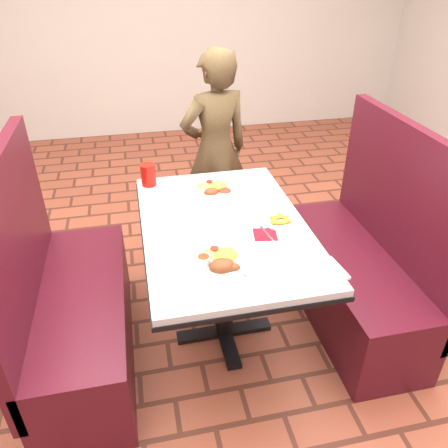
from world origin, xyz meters
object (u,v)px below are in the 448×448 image
(far_dinner_plate, at_px, (215,187))
(red_tumbler, at_px, (148,175))
(diner_person, at_px, (215,152))
(booth_bench_left, at_px, (72,311))
(booth_bench_right, at_px, (358,270))
(plantain_plate, at_px, (280,221))
(dining_table, at_px, (224,240))
(near_dinner_plate, at_px, (221,258))

(far_dinner_plate, xyz_separation_m, red_tumbler, (-0.35, 0.16, 0.04))
(red_tumbler, bearing_deg, diner_person, 46.61)
(diner_person, bearing_deg, far_dinner_plate, 63.87)
(booth_bench_left, xyz_separation_m, booth_bench_right, (1.60, 0.00, 0.00))
(plantain_plate, bearing_deg, diner_person, 95.86)
(dining_table, bearing_deg, red_tumbler, 122.79)
(plantain_plate, bearing_deg, booth_bench_left, 177.42)
(booth_bench_right, height_order, diner_person, diner_person)
(diner_person, distance_m, red_tumbler, 0.73)
(far_dinner_plate, bearing_deg, red_tumbler, 156.34)
(far_dinner_plate, bearing_deg, diner_person, 78.38)
(booth_bench_right, height_order, near_dinner_plate, booth_bench_right)
(diner_person, bearing_deg, booth_bench_right, 106.97)
(near_dinner_plate, xyz_separation_m, far_dinner_plate, (0.11, 0.67, -0.01))
(booth_bench_left, distance_m, near_dinner_plate, 0.90)
(far_dinner_plate, bearing_deg, booth_bench_left, -156.44)
(diner_person, xyz_separation_m, plantain_plate, (0.11, -1.09, 0.06))
(near_dinner_plate, distance_m, far_dinner_plate, 0.68)
(plantain_plate, bearing_deg, near_dinner_plate, -143.32)
(dining_table, height_order, near_dinner_plate, near_dinner_plate)
(booth_bench_right, xyz_separation_m, far_dinner_plate, (-0.77, 0.36, 0.44))
(booth_bench_right, distance_m, red_tumbler, 1.33)
(red_tumbler, bearing_deg, plantain_plate, -42.88)
(far_dinner_plate, height_order, plantain_plate, far_dinner_plate)
(near_dinner_plate, bearing_deg, dining_table, 75.27)
(red_tumbler, bearing_deg, dining_table, -57.21)
(booth_bench_left, relative_size, booth_bench_right, 1.00)
(booth_bench_left, xyz_separation_m, near_dinner_plate, (0.72, -0.31, 0.45))
(far_dinner_plate, bearing_deg, booth_bench_right, -24.83)
(plantain_plate, bearing_deg, dining_table, 170.00)
(dining_table, xyz_separation_m, booth_bench_left, (-0.80, 0.00, -0.32))
(diner_person, bearing_deg, plantain_plate, 81.34)
(red_tumbler, bearing_deg, booth_bench_right, -24.47)
(booth_bench_right, distance_m, far_dinner_plate, 0.96)
(booth_bench_left, relative_size, diner_person, 0.85)
(diner_person, relative_size, plantain_plate, 8.39)
(red_tumbler, bearing_deg, far_dinner_plate, -23.66)
(near_dinner_plate, height_order, plantain_plate, near_dinner_plate)
(dining_table, bearing_deg, near_dinner_plate, -104.73)
(dining_table, xyz_separation_m, red_tumbler, (-0.33, 0.51, 0.16))
(diner_person, relative_size, near_dinner_plate, 5.44)
(booth_bench_left, relative_size, far_dinner_plate, 4.87)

